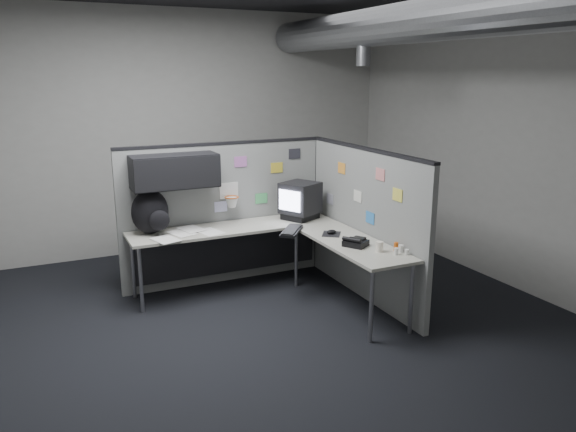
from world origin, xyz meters
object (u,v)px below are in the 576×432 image
desk (264,241)px  monitor (300,200)px  backpack (151,213)px  keyboard (292,231)px  phone (355,242)px

desk → monitor: (0.57, 0.28, 0.34)m
backpack → monitor: bearing=-6.2°
backpack → keyboard: bearing=-26.2°
desk → backpack: (-1.12, 0.37, 0.35)m
keyboard → desk: bearing=132.1°
phone → keyboard: bearing=95.6°
desk → keyboard: 0.34m
monitor → keyboard: 0.63m
desk → phone: bearing=-57.0°
desk → monitor: monitor is taller
monitor → backpack: 1.70m
phone → backpack: backpack is taller
keyboard → phone: phone is taller
monitor → desk: bearing=-135.3°
monitor → keyboard: size_ratio=1.11×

